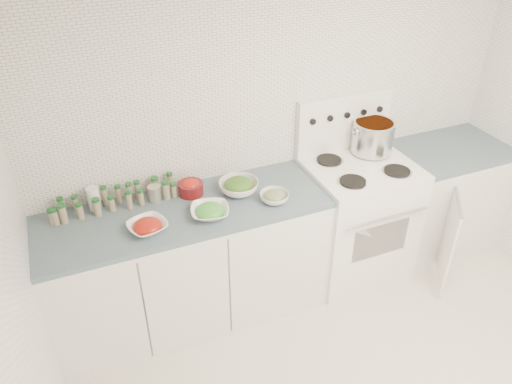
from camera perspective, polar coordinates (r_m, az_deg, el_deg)
name	(u,v)px	position (r m, az deg, el deg)	size (l,w,h in m)	color
room_walls	(435,188)	(2.28, 19.80, 0.41)	(3.54, 3.04, 2.52)	white
counter_left	(190,264)	(3.46, -7.57, -8.13)	(1.85, 0.62, 0.90)	white
stove	(355,215)	(3.87, 11.23, -2.61)	(0.76, 0.70, 1.36)	white
counter_right	(440,197)	(4.36, 20.29, -0.55)	(0.89, 0.95, 0.90)	white
stock_pot	(373,135)	(3.77, 13.20, 6.32)	(0.32, 0.30, 0.23)	silver
bowl_tomato	(147,226)	(3.03, -12.31, -3.84)	(0.27, 0.27, 0.08)	white
bowl_snowpea	(210,211)	(3.09, -5.29, -2.20)	(0.29, 0.29, 0.08)	white
bowl_broccoli	(239,186)	(3.30, -1.99, 0.68)	(0.26, 0.26, 0.11)	white
bowl_zucchini	(274,197)	(3.22, 2.12, -0.52)	(0.23, 0.23, 0.08)	white
bowl_pepper	(191,187)	(3.31, -7.47, 0.53)	(0.17, 0.17, 0.10)	#5C0F13
salt_canister	(94,198)	(3.28, -18.04, -0.71)	(0.08, 0.08, 0.15)	white
tin_can	(155,194)	(3.27, -11.52, -0.18)	(0.08, 0.08, 0.11)	#AFA994
spice_cluster	(112,200)	(3.26, -16.09, -0.83)	(0.80, 0.15, 0.14)	gray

